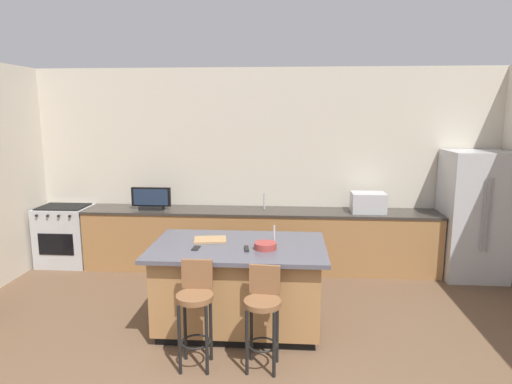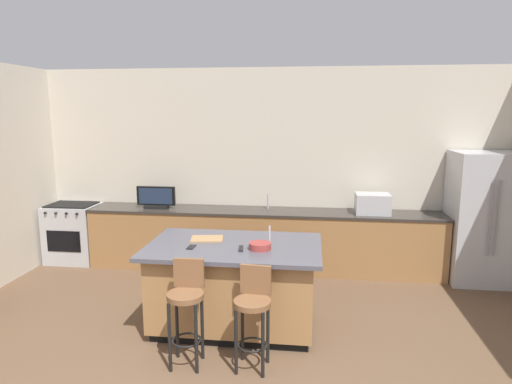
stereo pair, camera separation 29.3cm
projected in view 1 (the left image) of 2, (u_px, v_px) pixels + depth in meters
The scene contains 15 objects.
wall_back at pixel (264, 168), 6.86m from camera, with size 7.45×0.12×2.98m, color beige.
counter_back at pixel (260, 240), 6.67m from camera, with size 5.22×0.62×0.90m.
kitchen_island at pixel (239, 285), 4.86m from camera, with size 1.86×1.17×0.93m.
refrigerator at pixel (474, 215), 6.30m from camera, with size 0.84×0.80×1.80m.
range_oven at pixel (66, 235), 6.88m from camera, with size 0.76×0.63×0.92m.
microwave at pixel (368, 202), 6.46m from camera, with size 0.48×0.36×0.29m, color #B7BABF.
tv_monitor at pixel (151, 199), 6.63m from camera, with size 0.58×0.16×0.33m.
sink_faucet_back at pixel (264, 201), 6.67m from camera, with size 0.02×0.02×0.24m, color #B2B2B7.
sink_faucet_island at pixel (274, 236), 4.73m from camera, with size 0.02×0.02×0.22m, color #B2B2B7.
bar_stool_left at pixel (196, 305), 4.09m from camera, with size 0.34×0.34×0.99m.
bar_stool_right at pixel (263, 309), 4.07m from camera, with size 0.34×0.35×0.95m.
fruit_bowl at pixel (265, 246), 4.63m from camera, with size 0.23×0.23×0.07m, color #993833.
cell_phone at pixel (196, 248), 4.66m from camera, with size 0.07×0.15×0.01m, color black.
tv_remote at pixel (246, 249), 4.62m from camera, with size 0.04×0.17×0.02m, color black.
cutting_board at pixel (210, 240), 4.95m from camera, with size 0.35×0.26×0.02m, color #A87F51.
Camera 1 is at (0.37, -2.64, 2.34)m, focal length 31.37 mm.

